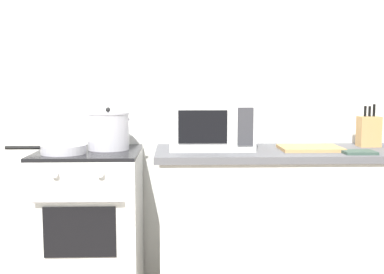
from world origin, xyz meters
name	(u,v)px	position (x,y,z in m)	size (l,w,h in m)	color
back_wall	(195,93)	(0.30, 0.97, 1.25)	(4.40, 0.10, 2.50)	silver
lower_cabinet_right	(295,227)	(0.90, 0.62, 0.44)	(1.64, 0.56, 0.88)	white
countertop_right	(297,153)	(0.90, 0.62, 0.90)	(1.70, 0.60, 0.04)	#59595E
stove	(90,226)	(-0.35, 0.60, 0.46)	(0.60, 0.64, 0.92)	white
stock_pot	(108,131)	(-0.24, 0.66, 1.03)	(0.34, 0.25, 0.25)	#BCB9C3
frying_pan	(62,149)	(-0.48, 0.49, 0.95)	(0.45, 0.25, 0.05)	#BCB9C3
microwave	(211,124)	(0.38, 0.68, 1.07)	(0.50, 0.37, 0.30)	white
cutting_board	(310,148)	(0.97, 0.60, 0.93)	(0.36, 0.26, 0.02)	tan
knife_block	(369,131)	(1.38, 0.74, 1.02)	(0.13, 0.10, 0.27)	tan
oven_mitt	(359,152)	(1.21, 0.44, 0.93)	(0.18, 0.14, 0.02)	#384C42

